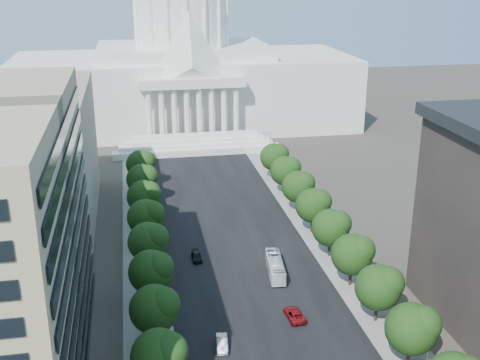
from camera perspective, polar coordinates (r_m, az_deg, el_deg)
road_asphalt at (r=135.51m, az=-1.27°, el=-4.44°), size 30.00×260.00×0.01m
sidewalk_left at (r=134.08m, az=-9.34°, el=-4.98°), size 8.00×260.00×0.02m
sidewalk_right at (r=139.53m, az=6.47°, el=-3.83°), size 8.00×260.00×0.02m
capitol at (r=220.84m, az=-5.36°, el=10.32°), size 120.00×56.00×73.00m
office_block_left_far at (r=141.08m, az=-21.64°, el=1.63°), size 38.00×52.00×30.00m
tree_l_c at (r=83.66m, az=-7.49°, el=-16.17°), size 7.79×7.60×9.97m
tree_l_d at (r=93.68m, az=-7.94°, el=-11.92°), size 7.79×7.60×9.97m
tree_l_e at (r=104.12m, az=-8.29°, el=-8.51°), size 7.79×7.60×9.97m
tree_l_f at (r=114.87m, az=-8.57°, el=-5.72°), size 7.79×7.60×9.97m
tree_l_g at (r=125.85m, az=-8.80°, el=-3.42°), size 7.79×7.60×9.97m
tree_l_h at (r=136.99m, az=-9.00°, el=-1.49°), size 7.79×7.60×9.97m
tree_l_i at (r=148.27m, az=-9.16°, el=0.15°), size 7.79×7.60×9.97m
tree_l_j at (r=159.66m, az=-9.30°, el=1.55°), size 7.79×7.60×9.97m
tree_r_c at (r=91.84m, az=16.19°, el=-13.28°), size 7.79×7.60×9.97m
tree_r_d at (r=101.06m, az=13.19°, el=-9.77°), size 7.79×7.60×9.97m
tree_r_e at (r=110.81m, az=10.76°, el=-6.85°), size 7.79×7.60×9.97m
tree_r_f at (r=120.97m, az=8.76°, el=-4.39°), size 7.79×7.60×9.97m
tree_r_g at (r=131.43m, az=7.07°, el=-2.32°), size 7.79×7.60×9.97m
tree_r_h at (r=142.14m, az=5.65°, el=-0.55°), size 7.79×7.60×9.97m
tree_r_i at (r=153.04m, az=4.42°, el=0.96°), size 7.79×7.60×9.97m
tree_r_j at (r=164.10m, az=3.36°, el=2.28°), size 7.79×7.60×9.97m
streetlight_b at (r=92.25m, az=17.27°, el=-13.71°), size 2.61×0.44×9.00m
streetlight_c at (r=111.79m, az=11.46°, el=-7.01°), size 2.61×0.44×9.00m
streetlight_d at (r=133.18m, az=7.55°, el=-2.33°), size 2.61×0.44×9.00m
streetlight_e at (r=155.64m, az=4.77°, el=1.03°), size 2.61×0.44×9.00m
streetlight_f at (r=178.78m, az=2.69°, el=3.53°), size 2.61×0.44×9.00m
car_silver at (r=95.17m, az=-1.72°, el=-15.23°), size 2.19×4.92×1.57m
car_red at (r=102.31m, az=5.18°, el=-12.59°), size 2.98×5.75×1.55m
car_dark_b at (r=120.80m, az=-4.14°, el=-7.27°), size 1.96×4.65×1.34m
city_bus at (r=115.09m, az=3.37°, el=-8.18°), size 3.98×11.63×3.18m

